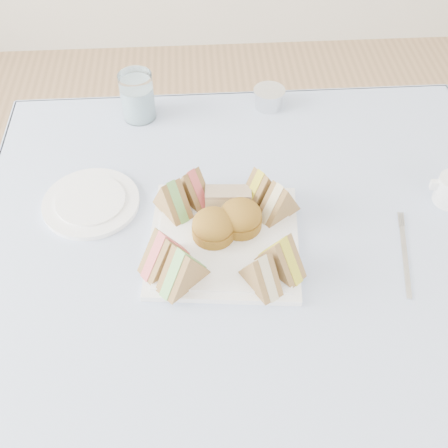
{
  "coord_description": "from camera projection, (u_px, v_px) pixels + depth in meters",
  "views": [
    {
      "loc": [
        -0.1,
        -0.6,
        1.52
      ],
      "look_at": [
        -0.05,
        0.05,
        0.8
      ],
      "focal_mm": 45.0,
      "sensor_mm": 36.0,
      "label": 1
    }
  ],
  "objects": [
    {
      "name": "fork",
      "position": [
        405.0,
        261.0,
        0.98
      ],
      "size": [
        0.04,
        0.16,
        0.0
      ],
      "primitive_type": "cube",
      "rotation": [
        0.0,
        0.0,
        -0.19
      ],
      "color": "silver",
      "rests_on": "tablecloth"
    },
    {
      "name": "sandwich_bl_a",
      "position": [
        172.0,
        197.0,
        1.02
      ],
      "size": [
        0.08,
        0.09,
        0.08
      ],
      "primitive_type": null,
      "rotation": [
        0.0,
        0.0,
        2.14
      ],
      "color": "brown",
      "rests_on": "serving_plate"
    },
    {
      "name": "table",
      "position": [
        249.0,
        366.0,
        1.26
      ],
      "size": [
        0.9,
        0.9,
        0.74
      ],
      "primitive_type": "cube",
      "color": "brown",
      "rests_on": "floor"
    },
    {
      "name": "sandwich_br_a",
      "position": [
        279.0,
        200.0,
        1.02
      ],
      "size": [
        0.09,
        0.08,
        0.07
      ],
      "primitive_type": null,
      "rotation": [
        0.0,
        0.0,
        -2.51
      ],
      "color": "brown",
      "rests_on": "serving_plate"
    },
    {
      "name": "serving_plate",
      "position": [
        224.0,
        240.0,
        1.01
      ],
      "size": [
        0.29,
        0.29,
        0.01
      ],
      "primitive_type": "cube",
      "rotation": [
        0.0,
        0.0,
        -0.1
      ],
      "color": "white",
      "rests_on": "tablecloth"
    },
    {
      "name": "sandwich_fl_b",
      "position": [
        183.0,
        266.0,
        0.91
      ],
      "size": [
        0.1,
        0.09,
        0.08
      ],
      "primitive_type": null,
      "rotation": [
        0.0,
        0.0,
        0.73
      ],
      "color": "brown",
      "rests_on": "serving_plate"
    },
    {
      "name": "sandwich_br_b",
      "position": [
        260.0,
        186.0,
        1.04
      ],
      "size": [
        0.09,
        0.08,
        0.07
      ],
      "primitive_type": null,
      "rotation": [
        0.0,
        0.0,
        -2.51
      ],
      "color": "brown",
      "rests_on": "serving_plate"
    },
    {
      "name": "sandwich_fl_a",
      "position": [
        164.0,
        250.0,
        0.94
      ],
      "size": [
        0.1,
        0.09,
        0.08
      ],
      "primitive_type": null,
      "rotation": [
        0.0,
        0.0,
        0.62
      ],
      "color": "brown",
      "rests_on": "serving_plate"
    },
    {
      "name": "pastry_slice",
      "position": [
        228.0,
        198.0,
        1.04
      ],
      "size": [
        0.09,
        0.04,
        0.04
      ],
      "primitive_type": "cube",
      "rotation": [
        0.0,
        0.0,
        -0.06
      ],
      "color": "tan",
      "rests_on": "serving_plate"
    },
    {
      "name": "tablecloth",
      "position": [
        256.0,
        265.0,
        0.98
      ],
      "size": [
        1.02,
        1.02,
        0.01
      ],
      "primitive_type": "cube",
      "color": "#A3B4E0",
      "rests_on": "table"
    },
    {
      "name": "scone_right",
      "position": [
        240.0,
        217.0,
        1.0
      ],
      "size": [
        0.1,
        0.1,
        0.05
      ],
      "primitive_type": "cylinder",
      "rotation": [
        0.0,
        0.0,
        0.25
      ],
      "color": "olive",
      "rests_on": "serving_plate"
    },
    {
      "name": "side_plate",
      "position": [
        91.0,
        203.0,
        1.07
      ],
      "size": [
        0.22,
        0.22,
        0.01
      ],
      "primitive_type": "cylinder",
      "rotation": [
        0.0,
        0.0,
        -0.23
      ],
      "color": "white",
      "rests_on": "tablecloth"
    },
    {
      "name": "floor",
      "position": [
        245.0,
        430.0,
        1.54
      ],
      "size": [
        4.0,
        4.0,
        0.0
      ],
      "primitive_type": "plane",
      "color": "#9E7751",
      "rests_on": "ground"
    },
    {
      "name": "sandwich_fr_a",
      "position": [
        281.0,
        254.0,
        0.93
      ],
      "size": [
        0.09,
        0.09,
        0.08
      ],
      "primitive_type": null,
      "rotation": [
        0.0,
        0.0,
        -0.86
      ],
      "color": "brown",
      "rests_on": "serving_plate"
    },
    {
      "name": "water_glass",
      "position": [
        137.0,
        96.0,
        1.22
      ],
      "size": [
        0.09,
        0.09,
        0.11
      ],
      "primitive_type": "cylinder",
      "rotation": [
        0.0,
        0.0,
        -0.32
      ],
      "color": "white",
      "rests_on": "tablecloth"
    },
    {
      "name": "sandwich_bl_b",
      "position": [
        192.0,
        185.0,
        1.05
      ],
      "size": [
        0.08,
        0.09,
        0.07
      ],
      "primitive_type": null,
      "rotation": [
        0.0,
        0.0,
        2.25
      ],
      "color": "brown",
      "rests_on": "serving_plate"
    },
    {
      "name": "sandwich_fr_b",
      "position": [
        261.0,
        270.0,
        0.91
      ],
      "size": [
        0.07,
        0.09,
        0.07
      ],
      "primitive_type": null,
      "rotation": [
        0.0,
        0.0,
        -1.04
      ],
      "color": "brown",
      "rests_on": "serving_plate"
    },
    {
      "name": "tea_strainer",
      "position": [
        269.0,
        99.0,
        1.27
      ],
      "size": [
        0.08,
        0.08,
        0.04
      ],
      "primitive_type": "cylinder",
      "rotation": [
        0.0,
        0.0,
        -0.18
      ],
      "color": "silver",
      "rests_on": "tablecloth"
    },
    {
      "name": "scone_left",
      "position": [
        213.0,
        226.0,
        0.99
      ],
      "size": [
        0.08,
        0.08,
        0.05
      ],
      "primitive_type": "cylinder",
      "rotation": [
        0.0,
        0.0,
        -0.07
      ],
      "color": "olive",
      "rests_on": "serving_plate"
    }
  ]
}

